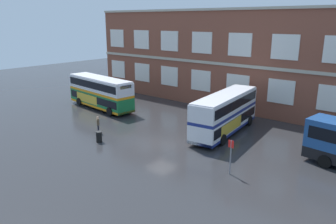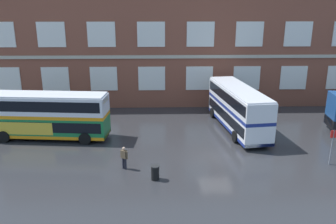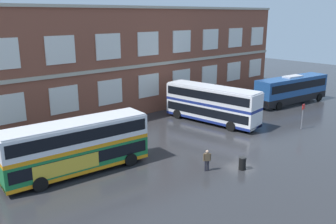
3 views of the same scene
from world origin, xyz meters
name	(u,v)px [view 1 (image 1 of 3)]	position (x,y,z in m)	size (l,w,h in m)	color
ground_plane	(175,138)	(0.00, 2.00, 0.00)	(120.00, 120.00, 0.00)	#2B2B2D
brick_terminal_building	(254,60)	(0.16, 17.98, 6.16)	(48.94, 8.19, 12.61)	brown
double_decker_near	(100,92)	(-14.50, 4.48, 2.15)	(11.19, 3.64, 4.07)	#197038
double_decker_middle	(225,113)	(2.97, 6.41, 2.15)	(3.91, 11.23, 4.07)	silver
waiting_passenger	(98,124)	(-7.01, -1.88, 0.93)	(0.59, 0.43, 1.70)	black
bus_stand_flag	(231,154)	(8.19, -1.57, 1.64)	(0.44, 0.10, 2.70)	slate
station_litter_bin	(99,137)	(-4.77, -3.56, 0.52)	(0.60, 0.60, 1.03)	black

